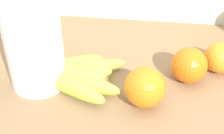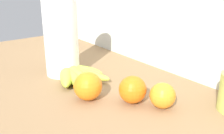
% 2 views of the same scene
% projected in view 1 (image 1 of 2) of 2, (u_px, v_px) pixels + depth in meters
% --- Properties ---
extents(wall_back, '(2.11, 0.06, 1.30)m').
position_uv_depth(wall_back, '(157.00, 76.00, 1.06)').
color(wall_back, silver).
rests_on(wall_back, ground).
extents(banana_bunch, '(0.22, 0.18, 0.04)m').
position_uv_depth(banana_bunch, '(70.00, 75.00, 0.68)').
color(banana_bunch, '#B0C73F').
rests_on(banana_bunch, counter).
extents(orange_center, '(0.07, 0.07, 0.07)m').
position_uv_depth(orange_center, '(189.00, 65.00, 0.67)').
color(orange_center, orange).
rests_on(orange_center, counter).
extents(orange_back_left, '(0.07, 0.07, 0.07)m').
position_uv_depth(orange_back_left, '(220.00, 58.00, 0.70)').
color(orange_back_left, orange).
rests_on(orange_back_left, counter).
extents(orange_right, '(0.08, 0.08, 0.08)m').
position_uv_depth(orange_right, '(145.00, 87.00, 0.61)').
color(orange_right, orange).
rests_on(orange_right, counter).
extents(paper_towel_roll, '(0.11, 0.11, 0.31)m').
position_uv_depth(paper_towel_roll, '(30.00, 22.00, 0.61)').
color(paper_towel_roll, white).
rests_on(paper_towel_roll, counter).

